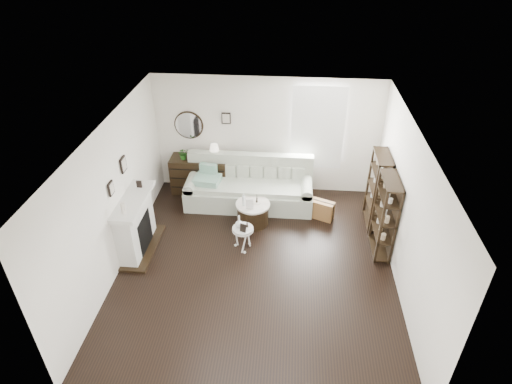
# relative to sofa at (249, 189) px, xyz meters

# --- Properties ---
(room) EXTENTS (5.50, 5.50, 5.50)m
(room) POSITION_rel_sofa_xyz_m (1.07, 0.61, 1.24)
(room) COLOR black
(room) RESTS_ON ground
(fireplace) EXTENTS (0.50, 1.40, 1.84)m
(fireplace) POSITION_rel_sofa_xyz_m (-1.98, -1.79, 0.18)
(fireplace) COLOR silver
(fireplace) RESTS_ON ground
(shelf_unit_far) EXTENTS (0.30, 0.80, 1.60)m
(shelf_unit_far) POSITION_rel_sofa_xyz_m (2.67, -0.54, 0.44)
(shelf_unit_far) COLOR black
(shelf_unit_far) RESTS_ON ground
(shelf_unit_near) EXTENTS (0.30, 0.80, 1.60)m
(shelf_unit_near) POSITION_rel_sofa_xyz_m (2.67, -1.44, 0.44)
(shelf_unit_near) COLOR black
(shelf_unit_near) RESTS_ON ground
(sofa) EXTENTS (2.78, 0.96, 1.08)m
(sofa) POSITION_rel_sofa_xyz_m (0.00, 0.00, 0.00)
(sofa) COLOR #ADB5A1
(sofa) RESTS_ON ground
(quilt) EXTENTS (0.61, 0.52, 0.14)m
(quilt) POSITION_rel_sofa_xyz_m (-0.91, -0.14, 0.27)
(quilt) COLOR #299976
(quilt) RESTS_ON sofa
(suitcase) EXTENTS (0.67, 0.44, 0.42)m
(suitcase) POSITION_rel_sofa_xyz_m (1.54, -0.45, -0.15)
(suitcase) COLOR olive
(suitcase) RESTS_ON ground
(dresser) EXTENTS (1.29, 0.55, 0.86)m
(dresser) POSITION_rel_sofa_xyz_m (-1.19, 0.38, 0.07)
(dresser) COLOR black
(dresser) RESTS_ON ground
(table_lamp) EXTENTS (0.24, 0.24, 0.37)m
(table_lamp) POSITION_rel_sofa_xyz_m (-0.81, 0.38, 0.69)
(table_lamp) COLOR beige
(table_lamp) RESTS_ON dresser
(potted_plant) EXTENTS (0.31, 0.29, 0.27)m
(potted_plant) POSITION_rel_sofa_xyz_m (-1.51, 0.33, 0.64)
(potted_plant) COLOR #1E5217
(potted_plant) RESTS_ON dresser
(drum_table) EXTENTS (0.71, 0.71, 0.49)m
(drum_table) POSITION_rel_sofa_xyz_m (0.15, -0.78, -0.11)
(drum_table) COLOR black
(drum_table) RESTS_ON ground
(pedestal_table) EXTENTS (0.41, 0.41, 0.50)m
(pedestal_table) POSITION_rel_sofa_xyz_m (0.04, -1.61, 0.09)
(pedestal_table) COLOR silver
(pedestal_table) RESTS_ON ground
(eiffel_drum) EXTENTS (0.12, 0.12, 0.17)m
(eiffel_drum) POSITION_rel_sofa_xyz_m (0.23, -0.73, 0.22)
(eiffel_drum) COLOR black
(eiffel_drum) RESTS_ON drum_table
(bottle_drum) EXTENTS (0.06, 0.06, 0.28)m
(bottle_drum) POSITION_rel_sofa_xyz_m (-0.03, -0.86, 0.27)
(bottle_drum) COLOR silver
(bottle_drum) RESTS_ON drum_table
(card_frame_drum) EXTENTS (0.16, 0.08, 0.20)m
(card_frame_drum) POSITION_rel_sofa_xyz_m (0.10, -0.96, 0.24)
(card_frame_drum) COLOR silver
(card_frame_drum) RESTS_ON drum_table
(eiffel_ped) EXTENTS (0.10, 0.10, 0.17)m
(eiffel_ped) POSITION_rel_sofa_xyz_m (0.12, -1.59, 0.22)
(eiffel_ped) COLOR black
(eiffel_ped) RESTS_ON pedestal_table
(flask_ped) EXTENTS (0.14, 0.14, 0.27)m
(flask_ped) POSITION_rel_sofa_xyz_m (-0.03, -1.59, 0.27)
(flask_ped) COLOR silver
(flask_ped) RESTS_ON pedestal_table
(card_frame_ped) EXTENTS (0.13, 0.09, 0.16)m
(card_frame_ped) POSITION_rel_sofa_xyz_m (0.06, -1.72, 0.22)
(card_frame_ped) COLOR black
(card_frame_ped) RESTS_ON pedestal_table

